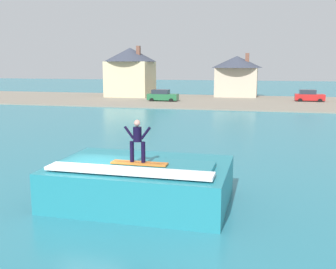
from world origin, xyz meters
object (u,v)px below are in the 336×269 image
(wave_crest, at_px, (141,182))
(car_near_shore, at_px, (162,96))
(surfboard, at_px, (139,163))
(house_small_cottage, at_px, (237,73))
(surfer, at_px, (137,139))
(house_with_chimney, at_px, (130,70))
(car_far_shore, at_px, (309,96))

(wave_crest, bearing_deg, car_near_shore, 103.62)
(surfboard, distance_m, house_small_cottage, 53.79)
(wave_crest, bearing_deg, surfer, -82.25)
(wave_crest, bearing_deg, house_with_chimney, 109.74)
(surfboard, xyz_separation_m, car_near_shore, (-10.34, 42.67, -0.82))
(surfer, height_order, car_far_shore, surfer)
(surfboard, distance_m, car_near_shore, 43.91)
(house_small_cottage, bearing_deg, surfer, -89.73)
(car_near_shore, distance_m, car_far_shore, 21.65)
(car_near_shore, height_order, house_small_cottage, house_small_cottage)
(surfer, distance_m, car_far_shore, 48.62)
(car_near_shore, bearing_deg, house_with_chimney, 135.36)
(surfer, bearing_deg, car_near_shore, 103.53)
(wave_crest, relative_size, house_with_chimney, 0.77)
(car_far_shore, xyz_separation_m, house_small_cottage, (-11.12, 6.35, 3.12))
(wave_crest, distance_m, car_near_shore, 43.21)
(house_with_chimney, height_order, house_small_cottage, house_with_chimney)
(wave_crest, height_order, house_small_cottage, house_small_cottage)
(house_with_chimney, bearing_deg, house_small_cottage, 11.51)
(car_far_shore, bearing_deg, surfboard, -102.83)
(wave_crest, distance_m, surfboard, 1.17)
(wave_crest, bearing_deg, car_far_shore, 76.80)
(car_near_shore, bearing_deg, surfer, -76.47)
(surfboard, xyz_separation_m, car_far_shore, (10.79, 47.39, -0.82))
(surfer, xyz_separation_m, car_near_shore, (-10.26, 42.64, -1.75))
(surfer, bearing_deg, house_with_chimney, 109.59)
(house_small_cottage, bearing_deg, car_near_shore, -132.13)
(wave_crest, bearing_deg, surfboard, -76.27)
(car_far_shore, bearing_deg, car_near_shore, -167.41)
(surfer, relative_size, car_near_shore, 0.36)
(surfer, bearing_deg, car_far_shore, 77.07)
(wave_crest, distance_m, house_with_chimney, 52.71)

